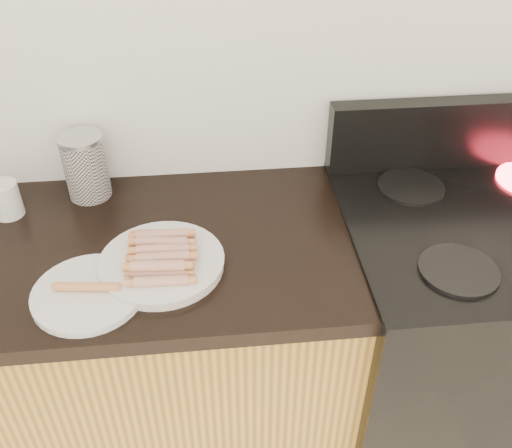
{
  "coord_description": "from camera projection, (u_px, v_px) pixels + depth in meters",
  "views": [
    {
      "loc": [
        0.06,
        0.6,
        1.78
      ],
      "look_at": [
        0.16,
        1.62,
        0.99
      ],
      "focal_mm": 40.0,
      "sensor_mm": 36.0,
      "label": 1
    }
  ],
  "objects": [
    {
      "name": "canister",
      "position": [
        85.0,
        166.0,
        1.5
      ],
      "size": [
        0.12,
        0.12,
        0.18
      ],
      "rotation": [
        0.0,
        0.0,
        0.13
      ],
      "color": "silver",
      "rests_on": "counter_slab"
    },
    {
      "name": "mug",
      "position": [
        6.0,
        200.0,
        1.45
      ],
      "size": [
        0.09,
        0.09,
        0.09
      ],
      "primitive_type": "cylinder",
      "rotation": [
        0.0,
        0.0,
        0.16
      ],
      "color": "white",
      "rests_on": "counter_slab"
    },
    {
      "name": "side_plate",
      "position": [
        88.0,
        293.0,
        1.24
      ],
      "size": [
        0.31,
        0.31,
        0.02
      ],
      "primitive_type": "cylinder",
      "rotation": [
        0.0,
        0.0,
        0.34
      ],
      "color": "white",
      "rests_on": "counter_slab"
    },
    {
      "name": "main_plate",
      "position": [
        162.0,
        264.0,
        1.31
      ],
      "size": [
        0.31,
        0.31,
        0.02
      ],
      "primitive_type": "cylinder",
      "rotation": [
        0.0,
        0.0,
        0.09
      ],
      "color": "white",
      "rests_on": "counter_slab"
    },
    {
      "name": "wall_back",
      "position": [
        174.0,
        35.0,
        1.39
      ],
      "size": [
        4.0,
        0.04,
        2.6
      ],
      "primitive_type": "cube",
      "color": "silver",
      "rests_on": "ground"
    },
    {
      "name": "plain_sausages",
      "position": [
        87.0,
        287.0,
        1.23
      ],
      "size": [
        0.13,
        0.03,
        0.02
      ],
      "rotation": [
        0.0,
        0.0,
        -0.11
      ],
      "color": "#DC834F",
      "rests_on": "side_plate"
    },
    {
      "name": "hotdog_pile",
      "position": [
        161.0,
        254.0,
        1.29
      ],
      "size": [
        0.12,
        0.2,
        0.05
      ],
      "rotation": [
        0.0,
        0.0,
        -0.09
      ],
      "color": "#973339",
      "rests_on": "main_plate"
    },
    {
      "name": "stove",
      "position": [
        458.0,
        342.0,
        1.71
      ],
      "size": [
        0.76,
        0.65,
        0.91
      ],
      "color": "black",
      "rests_on": "floor"
    },
    {
      "name": "stove_panel",
      "position": [
        462.0,
        133.0,
        1.6
      ],
      "size": [
        0.76,
        0.06,
        0.2
      ],
      "primitive_type": "cube",
      "color": "black",
      "rests_on": "stove"
    },
    {
      "name": "burner_far_left",
      "position": [
        411.0,
        187.0,
        1.55
      ],
      "size": [
        0.18,
        0.18,
        0.01
      ],
      "primitive_type": "cylinder",
      "color": "black",
      "rests_on": "stove"
    },
    {
      "name": "burner_near_left",
      "position": [
        459.0,
        270.0,
        1.28
      ],
      "size": [
        0.18,
        0.18,
        0.01
      ],
      "primitive_type": "cylinder",
      "color": "black",
      "rests_on": "stove"
    }
  ]
}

